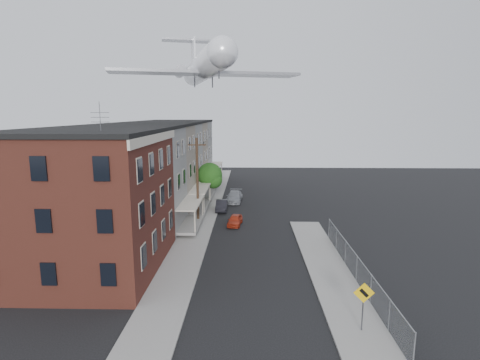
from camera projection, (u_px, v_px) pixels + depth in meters
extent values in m
plane|color=black|center=(255.00, 320.00, 20.88)|extent=(120.00, 120.00, 0.00)
cube|color=gray|center=(206.00, 210.00, 44.62)|extent=(3.00, 62.00, 0.12)
cube|color=gray|center=(331.00, 275.00, 26.65)|extent=(3.00, 26.00, 0.12)
cube|color=gray|center=(218.00, 210.00, 44.59)|extent=(0.15, 62.00, 0.14)
cube|color=gray|center=(311.00, 274.00, 26.68)|extent=(0.15, 26.00, 0.14)
cube|color=#331810|center=(89.00, 203.00, 27.18)|extent=(10.00, 12.00, 10.00)
cube|color=black|center=(84.00, 131.00, 26.27)|extent=(10.30, 12.30, 0.30)
cube|color=beige|center=(156.00, 138.00, 26.23)|extent=(0.16, 12.20, 0.60)
cylinder|color=#515156|center=(100.00, 117.00, 24.08)|extent=(0.04, 0.04, 2.00)
cube|color=slate|center=(130.00, 180.00, 36.53)|extent=(10.00, 7.00, 10.00)
cube|color=black|center=(127.00, 127.00, 35.62)|extent=(10.25, 7.00, 0.30)
cube|color=gray|center=(191.00, 224.00, 37.17)|extent=(1.80, 6.40, 0.25)
cube|color=beige|center=(191.00, 203.00, 36.78)|extent=(1.90, 6.50, 0.15)
cube|color=slate|center=(149.00, 169.00, 43.41)|extent=(10.00, 7.00, 10.00)
cube|color=black|center=(147.00, 125.00, 42.51)|extent=(10.25, 7.00, 0.30)
cube|color=gray|center=(200.00, 207.00, 44.06)|extent=(1.80, 6.40, 0.25)
cube|color=beige|center=(200.00, 188.00, 43.67)|extent=(1.90, 6.50, 0.15)
cube|color=slate|center=(163.00, 162.00, 50.30)|extent=(10.00, 7.00, 10.00)
cube|color=black|center=(161.00, 123.00, 49.40)|extent=(10.25, 7.00, 0.30)
cube|color=gray|center=(207.00, 194.00, 50.95)|extent=(1.80, 6.40, 0.25)
cube|color=beige|center=(207.00, 178.00, 50.56)|extent=(1.90, 6.50, 0.15)
cube|color=slate|center=(173.00, 156.00, 57.19)|extent=(10.00, 7.00, 10.00)
cube|color=black|center=(172.00, 122.00, 56.29)|extent=(10.25, 7.00, 0.30)
cube|color=gray|center=(212.00, 185.00, 57.84)|extent=(1.80, 6.40, 0.25)
cube|color=beige|center=(212.00, 170.00, 57.45)|extent=(1.90, 6.50, 0.15)
cube|color=slate|center=(181.00, 151.00, 64.08)|extent=(10.00, 7.00, 10.00)
cube|color=black|center=(180.00, 121.00, 63.18)|extent=(10.25, 7.00, 0.30)
cube|color=gray|center=(216.00, 177.00, 64.73)|extent=(1.80, 6.40, 0.25)
cube|color=beige|center=(216.00, 164.00, 64.34)|extent=(1.90, 6.50, 0.15)
cylinder|color=gray|center=(414.00, 352.00, 16.61)|extent=(0.06, 0.06, 1.90)
cylinder|color=gray|center=(389.00, 316.00, 19.57)|extent=(0.06, 0.06, 1.90)
cylinder|color=gray|center=(371.00, 289.00, 22.52)|extent=(0.06, 0.06, 1.90)
cylinder|color=gray|center=(357.00, 269.00, 25.47)|extent=(0.06, 0.06, 1.90)
cylinder|color=gray|center=(346.00, 253.00, 28.43)|extent=(0.06, 0.06, 1.90)
cylinder|color=gray|center=(336.00, 240.00, 31.38)|extent=(0.06, 0.06, 1.90)
cylinder|color=gray|center=(329.00, 229.00, 34.33)|extent=(0.06, 0.06, 1.90)
cube|color=gray|center=(357.00, 256.00, 25.31)|extent=(0.04, 18.00, 0.04)
cube|color=gray|center=(357.00, 269.00, 25.47)|extent=(0.02, 18.00, 1.80)
cylinder|color=#515156|center=(363.00, 309.00, 19.54)|extent=(0.07, 0.07, 2.60)
cube|color=yellow|center=(364.00, 293.00, 19.33)|extent=(1.10, 0.03, 1.10)
cube|color=black|center=(364.00, 293.00, 19.31)|extent=(0.52, 0.02, 0.52)
cylinder|color=black|center=(197.00, 182.00, 37.94)|extent=(0.26, 0.26, 9.00)
cube|color=black|center=(197.00, 145.00, 37.27)|extent=(1.80, 0.12, 0.12)
cylinder|color=black|center=(190.00, 143.00, 37.25)|extent=(0.08, 0.08, 0.25)
cylinder|color=black|center=(204.00, 143.00, 37.22)|extent=(0.08, 0.08, 0.25)
cylinder|color=black|center=(210.00, 193.00, 48.36)|extent=(0.24, 0.24, 2.40)
sphere|color=#1B4512|center=(210.00, 175.00, 47.93)|extent=(3.20, 3.20, 3.20)
sphere|color=#1B4512|center=(213.00, 180.00, 47.73)|extent=(2.24, 2.24, 2.24)
imported|color=#B43017|center=(235.00, 220.00, 38.56)|extent=(1.69, 3.36, 1.10)
imported|color=black|center=(222.00, 206.00, 44.34)|extent=(1.38, 3.79, 1.24)
imported|color=gray|center=(234.00, 197.00, 48.73)|extent=(2.25, 4.86, 1.37)
cylinder|color=white|center=(204.00, 67.00, 44.31)|extent=(8.56, 21.80, 2.91)
sphere|color=white|center=(222.00, 52.00, 33.89)|extent=(2.91, 2.91, 2.91)
cone|color=white|center=(193.00, 75.00, 54.73)|extent=(3.52, 3.40, 2.91)
cube|color=#939399|center=(206.00, 73.00, 43.17)|extent=(22.04, 9.44, 0.32)
cylinder|color=#939399|center=(180.00, 71.00, 51.14)|extent=(2.36, 3.89, 1.45)
cylinder|color=#939399|center=(212.00, 72.00, 52.17)|extent=(2.36, 3.89, 1.45)
cube|color=white|center=(193.00, 57.00, 53.85)|extent=(1.13, 3.39, 5.09)
cube|color=#939399|center=(192.00, 41.00, 54.30)|extent=(8.95, 4.56, 0.23)
cylinder|color=#515156|center=(219.00, 73.00, 35.92)|extent=(0.15, 0.15, 1.09)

